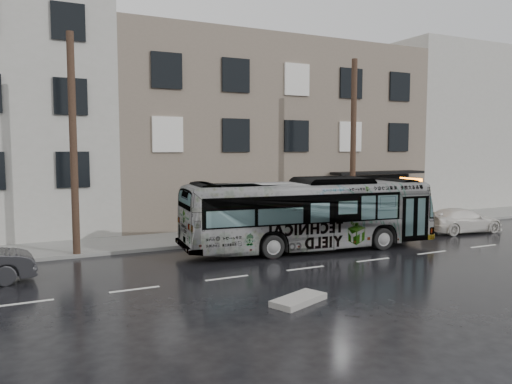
% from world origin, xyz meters
% --- Properties ---
extents(ground, '(120.00, 120.00, 0.00)m').
position_xyz_m(ground, '(0.00, 0.00, 0.00)').
color(ground, black).
rests_on(ground, ground).
extents(sidewalk, '(90.00, 3.60, 0.15)m').
position_xyz_m(sidewalk, '(0.00, 4.90, 0.07)').
color(sidewalk, gray).
rests_on(sidewalk, ground).
extents(building_taupe, '(20.00, 12.00, 11.00)m').
position_xyz_m(building_taupe, '(5.00, 12.70, 5.50)').
color(building_taupe, '#77695B').
rests_on(building_taupe, ground).
extents(building_filler, '(18.00, 12.00, 12.00)m').
position_xyz_m(building_filler, '(24.00, 12.70, 6.00)').
color(building_filler, '#A4A39B').
rests_on(building_filler, ground).
extents(utility_pole_front, '(0.30, 0.30, 9.00)m').
position_xyz_m(utility_pole_front, '(6.50, 3.30, 4.65)').
color(utility_pole_front, '#452F22').
rests_on(utility_pole_front, sidewalk).
extents(utility_pole_rear, '(0.30, 0.30, 9.00)m').
position_xyz_m(utility_pole_rear, '(-7.50, 3.30, 4.65)').
color(utility_pole_rear, '#452F22').
rests_on(utility_pole_rear, sidewalk).
extents(sign_post, '(0.06, 0.06, 2.40)m').
position_xyz_m(sign_post, '(7.60, 3.30, 1.35)').
color(sign_post, slate).
rests_on(sign_post, sidewalk).
extents(bus, '(11.70, 3.94, 3.20)m').
position_xyz_m(bus, '(1.99, 0.44, 1.60)').
color(bus, '#B2B2B2').
rests_on(bus, ground).
extents(white_sedan, '(4.64, 2.27, 1.30)m').
position_xyz_m(white_sedan, '(11.78, 0.66, 0.65)').
color(white_sedan, silver).
rests_on(white_sedan, ground).
extents(slush_pile, '(1.97, 1.42, 0.18)m').
position_xyz_m(slush_pile, '(-2.40, -6.00, 0.09)').
color(slush_pile, gray).
rests_on(slush_pile, ground).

